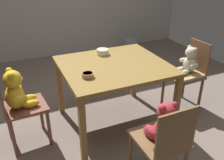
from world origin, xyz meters
TOP-DOWN VIEW (x-y plane):
  - ground_plane at (0.00, 0.00)m, footprint 5.20×5.20m
  - dining_table at (0.00, 0.00)m, footprint 1.11×1.00m
  - teddy_chair_near_left at (-1.01, 0.05)m, footprint 0.44×0.41m
  - teddy_chair_near_front at (-0.00, -0.95)m, footprint 0.38×0.42m
  - teddy_chair_near_right at (1.00, -0.02)m, footprint 0.43×0.39m
  - porridge_bowl_terracotta_near_left at (-0.36, -0.19)m, footprint 0.11×0.11m
  - porridge_bowl_cream_far_center at (-0.00, 0.32)m, footprint 0.14×0.14m
  - metal_pail at (1.36, 2.15)m, footprint 0.30×0.30m

SIDE VIEW (x-z plane):
  - ground_plane at x=0.00m, z-range -0.04..0.00m
  - metal_pail at x=1.36m, z-range 0.00..0.25m
  - teddy_chair_near_right at x=1.00m, z-range 0.10..0.97m
  - teddy_chair_near_front at x=0.00m, z-range 0.13..0.97m
  - teddy_chair_near_left at x=-1.01m, z-range 0.13..1.02m
  - dining_table at x=0.00m, z-range 0.29..1.05m
  - porridge_bowl_terracotta_near_left at x=-0.36m, z-range 0.76..0.80m
  - porridge_bowl_cream_far_center at x=0.00m, z-range 0.76..0.82m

